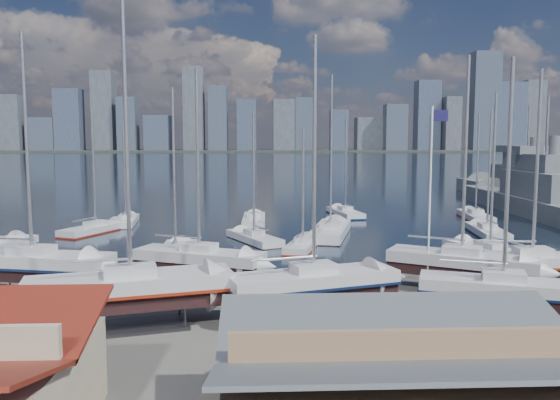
{
  "coord_description": "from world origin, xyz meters",
  "views": [
    {
      "loc": [
        -4.95,
        -42.88,
        10.09
      ],
      "look_at": [
        -2.73,
        8.0,
        4.74
      ],
      "focal_mm": 35.0,
      "sensor_mm": 36.0,
      "label": 1
    }
  ],
  "objects_px": {
    "sailboat_cradle_0": "(32,265)",
    "car_a": "(263,356)",
    "naval_ship_west": "(525,192)",
    "naval_ship_east": "(543,204)",
    "flagpole": "(432,187)"
  },
  "relations": [
    {
      "from": "sailboat_cradle_0",
      "to": "car_a",
      "type": "relative_size",
      "value": 3.69
    },
    {
      "from": "sailboat_cradle_0",
      "to": "naval_ship_west",
      "type": "relative_size",
      "value": 0.37
    },
    {
      "from": "car_a",
      "to": "naval_ship_east",
      "type": "bearing_deg",
      "value": 30.4
    },
    {
      "from": "naval_ship_east",
      "to": "flagpole",
      "type": "bearing_deg",
      "value": 146.4
    },
    {
      "from": "sailboat_cradle_0",
      "to": "naval_ship_east",
      "type": "bearing_deg",
      "value": 47.47
    },
    {
      "from": "flagpole",
      "to": "naval_ship_east",
      "type": "bearing_deg",
      "value": 53.47
    },
    {
      "from": "naval_ship_east",
      "to": "naval_ship_west",
      "type": "bearing_deg",
      "value": -17.28
    },
    {
      "from": "car_a",
      "to": "flagpole",
      "type": "relative_size",
      "value": 0.37
    },
    {
      "from": "naval_ship_east",
      "to": "sailboat_cradle_0",
      "type": "bearing_deg",
      "value": 127.54
    },
    {
      "from": "naval_ship_east",
      "to": "flagpole",
      "type": "xyz_separation_m",
      "value": [
        -28.2,
        -38.06,
        5.55
      ]
    },
    {
      "from": "naval_ship_west",
      "to": "flagpole",
      "type": "height_order",
      "value": "naval_ship_west"
    },
    {
      "from": "car_a",
      "to": "flagpole",
      "type": "height_order",
      "value": "flagpole"
    },
    {
      "from": "sailboat_cradle_0",
      "to": "naval_ship_west",
      "type": "bearing_deg",
      "value": 55.46
    },
    {
      "from": "naval_ship_east",
      "to": "car_a",
      "type": "bearing_deg",
      "value": 144.84
    },
    {
      "from": "car_a",
      "to": "flagpole",
      "type": "bearing_deg",
      "value": 25.97
    }
  ]
}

